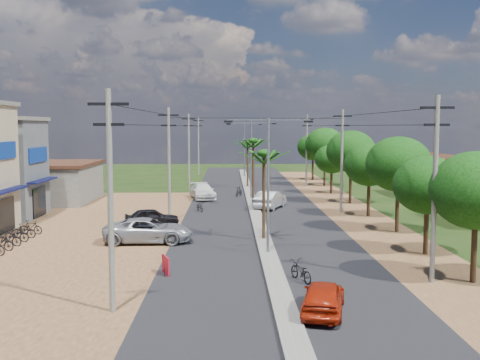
% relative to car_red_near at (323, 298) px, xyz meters
% --- Properties ---
extents(ground, '(160.00, 160.00, 0.00)m').
position_rel_car_red_near_xyz_m(ground, '(-1.50, 10.39, -0.68)').
color(ground, black).
rests_on(ground, ground).
extents(road, '(12.00, 110.00, 0.04)m').
position_rel_car_red_near_xyz_m(road, '(-1.50, 25.39, -0.66)').
color(road, black).
rests_on(road, ground).
extents(median, '(1.00, 90.00, 0.18)m').
position_rel_car_red_near_xyz_m(median, '(-1.50, 28.39, -0.59)').
color(median, '#605E56').
rests_on(median, ground).
extents(dirt_lot_west, '(18.00, 46.00, 0.04)m').
position_rel_car_red_near_xyz_m(dirt_lot_west, '(-16.50, 18.39, -0.66)').
color(dirt_lot_west, '#56321D').
rests_on(dirt_lot_west, ground).
extents(dirt_shoulder_east, '(5.00, 90.00, 0.03)m').
position_rel_car_red_near_xyz_m(dirt_shoulder_east, '(7.00, 25.39, -0.67)').
color(dirt_shoulder_east, '#56321D').
rests_on(dirt_shoulder_east, ground).
extents(low_shed, '(10.40, 10.40, 3.95)m').
position_rel_car_red_near_xyz_m(low_shed, '(-22.50, 34.39, 1.28)').
color(low_shed, '#605E56').
rests_on(low_shed, ground).
extents(house_east_far, '(7.60, 7.50, 4.60)m').
position_rel_car_red_near_xyz_m(house_east_far, '(19.50, 38.39, 1.71)').
color(house_east_far, tan).
rests_on(house_east_far, ground).
extents(tree_east_a, '(4.40, 4.40, 6.37)m').
position_rel_car_red_near_xyz_m(tree_east_a, '(8.00, 4.39, 3.81)').
color(tree_east_a, black).
rests_on(tree_east_a, ground).
extents(tree_east_b, '(4.00, 4.00, 5.83)m').
position_rel_car_red_near_xyz_m(tree_east_b, '(7.80, 10.39, 3.43)').
color(tree_east_b, black).
rests_on(tree_east_b, ground).
extents(tree_east_c, '(4.60, 4.60, 6.83)m').
position_rel_car_red_near_xyz_m(tree_east_c, '(8.20, 17.39, 4.18)').
color(tree_east_c, black).
rests_on(tree_east_c, ground).
extents(tree_east_d, '(4.20, 4.20, 6.13)m').
position_rel_car_red_near_xyz_m(tree_east_d, '(7.90, 24.39, 3.66)').
color(tree_east_d, black).
rests_on(tree_east_d, ground).
extents(tree_east_e, '(4.80, 4.80, 7.14)m').
position_rel_car_red_near_xyz_m(tree_east_e, '(8.10, 32.39, 4.41)').
color(tree_east_e, black).
rests_on(tree_east_e, ground).
extents(tree_east_f, '(3.80, 3.80, 5.52)m').
position_rel_car_red_near_xyz_m(tree_east_f, '(7.70, 40.39, 3.21)').
color(tree_east_f, black).
rests_on(tree_east_f, ground).
extents(tree_east_g, '(5.00, 5.00, 7.38)m').
position_rel_car_red_near_xyz_m(tree_east_g, '(8.30, 48.39, 4.56)').
color(tree_east_g, black).
rests_on(tree_east_g, ground).
extents(tree_east_h, '(4.40, 4.40, 6.52)m').
position_rel_car_red_near_xyz_m(tree_east_h, '(8.00, 56.39, 3.96)').
color(tree_east_h, black).
rests_on(tree_east_h, ground).
extents(palm_median_near, '(2.00, 2.00, 6.15)m').
position_rel_car_red_near_xyz_m(palm_median_near, '(-1.50, 14.39, 4.85)').
color(palm_median_near, black).
rests_on(palm_median_near, ground).
extents(palm_median_mid, '(2.00, 2.00, 6.55)m').
position_rel_car_red_near_xyz_m(palm_median_mid, '(-1.50, 30.39, 5.22)').
color(palm_median_mid, black).
rests_on(palm_median_mid, ground).
extents(palm_median_far, '(2.00, 2.00, 5.85)m').
position_rel_car_red_near_xyz_m(palm_median_far, '(-1.50, 46.39, 4.58)').
color(palm_median_far, black).
rests_on(palm_median_far, ground).
extents(streetlight_near, '(5.10, 0.18, 8.00)m').
position_rel_car_red_near_xyz_m(streetlight_near, '(-1.50, 10.39, 4.10)').
color(streetlight_near, gray).
rests_on(streetlight_near, ground).
extents(streetlight_mid, '(5.10, 0.18, 8.00)m').
position_rel_car_red_near_xyz_m(streetlight_mid, '(-1.50, 35.39, 4.10)').
color(streetlight_mid, gray).
rests_on(streetlight_mid, ground).
extents(streetlight_far, '(5.10, 0.18, 8.00)m').
position_rel_car_red_near_xyz_m(streetlight_far, '(-1.50, 60.39, 4.10)').
color(streetlight_far, gray).
rests_on(streetlight_far, ground).
extents(utility_pole_w_a, '(1.60, 0.24, 9.00)m').
position_rel_car_red_near_xyz_m(utility_pole_w_a, '(-8.50, 0.39, 4.08)').
color(utility_pole_w_a, '#605E56').
rests_on(utility_pole_w_a, ground).
extents(utility_pole_w_b, '(1.60, 0.24, 9.00)m').
position_rel_car_red_near_xyz_m(utility_pole_w_b, '(-8.50, 22.39, 4.08)').
color(utility_pole_w_b, '#605E56').
rests_on(utility_pole_w_b, ground).
extents(utility_pole_w_c, '(1.60, 0.24, 9.00)m').
position_rel_car_red_near_xyz_m(utility_pole_w_c, '(-8.50, 44.39, 4.08)').
color(utility_pole_w_c, '#605E56').
rests_on(utility_pole_w_c, ground).
extents(utility_pole_w_d, '(1.60, 0.24, 9.00)m').
position_rel_car_red_near_xyz_m(utility_pole_w_d, '(-8.50, 65.39, 4.08)').
color(utility_pole_w_d, '#605E56').
rests_on(utility_pole_w_d, ground).
extents(utility_pole_e_a, '(1.60, 0.24, 9.00)m').
position_rel_car_red_near_xyz_m(utility_pole_e_a, '(6.00, 4.39, 4.08)').
color(utility_pole_e_a, '#605E56').
rests_on(utility_pole_e_a, ground).
extents(utility_pole_e_b, '(1.60, 0.24, 9.00)m').
position_rel_car_red_near_xyz_m(utility_pole_e_b, '(6.00, 26.39, 4.08)').
color(utility_pole_e_b, '#605E56').
rests_on(utility_pole_e_b, ground).
extents(utility_pole_e_c, '(1.60, 0.24, 9.00)m').
position_rel_car_red_near_xyz_m(utility_pole_e_c, '(6.00, 48.39, 4.08)').
color(utility_pole_e_c, '#605E56').
rests_on(utility_pole_e_c, ground).
extents(car_red_near, '(2.50, 4.26, 1.36)m').
position_rel_car_red_near_xyz_m(car_red_near, '(0.00, 0.00, 0.00)').
color(car_red_near, '#9C1D08').
rests_on(car_red_near, ground).
extents(car_silver_mid, '(3.43, 5.19, 1.62)m').
position_rel_car_red_near_xyz_m(car_silver_mid, '(0.00, 28.95, 0.13)').
color(car_silver_mid, '#93969B').
rests_on(car_silver_mid, ground).
extents(car_white_far, '(3.24, 5.61, 1.53)m').
position_rel_car_red_near_xyz_m(car_white_far, '(-6.50, 35.96, 0.08)').
color(car_white_far, silver).
rests_on(car_white_far, ground).
extents(car_parked_silver, '(5.72, 2.72, 1.58)m').
position_rel_car_red_near_xyz_m(car_parked_silver, '(-9.00, 13.99, 0.11)').
color(car_parked_silver, '#93969B').
rests_on(car_parked_silver, ground).
extents(car_parked_dark, '(4.34, 2.69, 1.38)m').
position_rel_car_red_near_xyz_m(car_parked_dark, '(-9.56, 19.79, 0.01)').
color(car_parked_dark, black).
rests_on(car_parked_dark, ground).
extents(moto_rider_east, '(1.35, 2.04, 1.01)m').
position_rel_car_red_near_xyz_m(moto_rider_east, '(-0.30, 4.69, -0.18)').
color(moto_rider_east, black).
rests_on(moto_rider_east, ground).
extents(moto_rider_west_a, '(1.12, 1.75, 0.87)m').
position_rel_car_red_near_xyz_m(moto_rider_west_a, '(-6.34, 27.28, -0.25)').
color(moto_rider_west_a, black).
rests_on(moto_rider_west_a, ground).
extents(moto_rider_west_b, '(1.09, 1.85, 1.08)m').
position_rel_car_red_near_xyz_m(moto_rider_west_b, '(-2.70, 37.96, -0.14)').
color(moto_rider_west_b, black).
rests_on(moto_rider_west_b, ground).
extents(roadside_sign, '(0.50, 1.12, 0.98)m').
position_rel_car_red_near_xyz_m(roadside_sign, '(-7.00, 6.13, -0.20)').
color(roadside_sign, '#AE1022').
rests_on(roadside_sign, ground).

